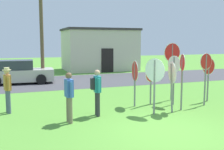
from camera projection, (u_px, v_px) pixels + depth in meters
The scene contains 17 objects.
ground_plane at pixel (166, 131), 8.14m from camera, with size 80.00×80.00×0.00m, color #518E33.
street_asphalt at pixel (80, 81), 18.48m from camera, with size 60.00×6.40×0.01m, color #424247.
building_background at pixel (99, 49), 25.57m from camera, with size 6.73×4.80×3.91m.
utility_pole at pixel (41, 18), 17.64m from camera, with size 1.80×0.24×8.13m.
parked_car_on_street at pixel (18, 73), 17.31m from camera, with size 4.40×2.22×1.51m.
stop_sign_nearest at pixel (135, 76), 11.02m from camera, with size 0.15×0.87×1.92m.
stop_sign_low_front at pixel (172, 60), 12.19m from camera, with size 0.89×0.10×2.65m.
stop_sign_leaning_right at pixel (208, 72), 11.99m from camera, with size 0.76×0.11×1.98m.
stop_sign_tallest at pixel (172, 78), 10.06m from camera, with size 0.22×0.81×1.95m.
stop_sign_leaning_left at pixel (174, 72), 11.29m from camera, with size 0.18×0.69×2.11m.
stop_sign_center_cluster at pixel (182, 73), 10.40m from camera, with size 0.24×0.64×2.22m.
stop_sign_far_back at pixel (206, 70), 11.20m from camera, with size 0.69×0.14×2.22m.
stop_sign_rear_left at pixel (151, 75), 11.35m from camera, with size 0.78×0.48×1.88m.
stop_sign_rear_right at pixel (155, 76), 9.81m from camera, with size 0.37×0.80×2.09m.
person_near_signs at pixel (69, 95), 8.83m from camera, with size 0.26×0.57×1.69m.
person_with_sunhat at pixel (97, 89), 9.65m from camera, with size 0.38×0.57×1.69m.
person_in_dark_shirt at pixel (8, 87), 10.03m from camera, with size 0.31×0.56×1.74m.
Camera 1 is at (-4.27, -6.80, 2.69)m, focal length 42.86 mm.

